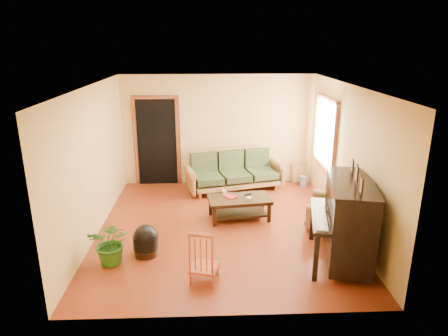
{
  "coord_description": "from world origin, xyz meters",
  "views": [
    {
      "loc": [
        -0.23,
        -6.74,
        3.31
      ],
      "look_at": [
        0.04,
        0.2,
        1.1
      ],
      "focal_mm": 32.0,
      "sensor_mm": 36.0,
      "label": 1
    }
  ],
  "objects_px": {
    "footstool": "(146,244)",
    "ceramic_crock": "(304,181)",
    "coffee_table": "(239,208)",
    "armchair": "(327,206)",
    "sofa": "(235,171)",
    "potted_plant": "(112,243)",
    "piano": "(348,222)",
    "red_chair": "(204,255)"
  },
  "relations": [
    {
      "from": "sofa",
      "to": "potted_plant",
      "type": "height_order",
      "value": "sofa"
    },
    {
      "from": "coffee_table",
      "to": "footstool",
      "type": "distance_m",
      "value": 2.09
    },
    {
      "from": "piano",
      "to": "footstool",
      "type": "bearing_deg",
      "value": -173.35
    },
    {
      "from": "potted_plant",
      "to": "sofa",
      "type": "bearing_deg",
      "value": 56.27
    },
    {
      "from": "armchair",
      "to": "ceramic_crock",
      "type": "bearing_deg",
      "value": 110.04
    },
    {
      "from": "sofa",
      "to": "coffee_table",
      "type": "height_order",
      "value": "sofa"
    },
    {
      "from": "armchair",
      "to": "potted_plant",
      "type": "bearing_deg",
      "value": -139.99
    },
    {
      "from": "coffee_table",
      "to": "footstool",
      "type": "bearing_deg",
      "value": -140.32
    },
    {
      "from": "armchair",
      "to": "footstool",
      "type": "bearing_deg",
      "value": -141.48
    },
    {
      "from": "coffee_table",
      "to": "armchair",
      "type": "xyz_separation_m",
      "value": [
        1.58,
        -0.44,
        0.21
      ]
    },
    {
      "from": "armchair",
      "to": "potted_plant",
      "type": "distance_m",
      "value": 3.85
    },
    {
      "from": "potted_plant",
      "to": "piano",
      "type": "bearing_deg",
      "value": -1.06
    },
    {
      "from": "coffee_table",
      "to": "red_chair",
      "type": "xyz_separation_m",
      "value": [
        -0.66,
        -2.09,
        0.19
      ]
    },
    {
      "from": "piano",
      "to": "potted_plant",
      "type": "relative_size",
      "value": 2.09
    },
    {
      "from": "piano",
      "to": "potted_plant",
      "type": "bearing_deg",
      "value": -168.86
    },
    {
      "from": "coffee_table",
      "to": "armchair",
      "type": "height_order",
      "value": "armchair"
    },
    {
      "from": "red_chair",
      "to": "potted_plant",
      "type": "relative_size",
      "value": 1.13
    },
    {
      "from": "sofa",
      "to": "ceramic_crock",
      "type": "distance_m",
      "value": 1.73
    },
    {
      "from": "armchair",
      "to": "potted_plant",
      "type": "relative_size",
      "value": 1.17
    },
    {
      "from": "piano",
      "to": "ceramic_crock",
      "type": "relative_size",
      "value": 6.33
    },
    {
      "from": "sofa",
      "to": "red_chair",
      "type": "distance_m",
      "value": 3.73
    },
    {
      "from": "armchair",
      "to": "piano",
      "type": "xyz_separation_m",
      "value": [
        -0.04,
        -1.21,
        0.24
      ]
    },
    {
      "from": "footstool",
      "to": "potted_plant",
      "type": "relative_size",
      "value": 0.57
    },
    {
      "from": "coffee_table",
      "to": "footstool",
      "type": "height_order",
      "value": "coffee_table"
    },
    {
      "from": "sofa",
      "to": "armchair",
      "type": "distance_m",
      "value": 2.55
    },
    {
      "from": "footstool",
      "to": "ceramic_crock",
      "type": "distance_m",
      "value": 4.55
    },
    {
      "from": "ceramic_crock",
      "to": "red_chair",
      "type": "bearing_deg",
      "value": -121.27
    },
    {
      "from": "potted_plant",
      "to": "ceramic_crock",
      "type": "bearing_deg",
      "value": 41.69
    },
    {
      "from": "armchair",
      "to": "sofa",
      "type": "bearing_deg",
      "value": 150.71
    },
    {
      "from": "sofa",
      "to": "footstool",
      "type": "distance_m",
      "value": 3.35
    },
    {
      "from": "sofa",
      "to": "armchair",
      "type": "xyz_separation_m",
      "value": [
        1.57,
        -2.01,
        -0.05
      ]
    },
    {
      "from": "footstool",
      "to": "ceramic_crock",
      "type": "bearing_deg",
      "value": 43.47
    },
    {
      "from": "red_chair",
      "to": "coffee_table",
      "type": "bearing_deg",
      "value": 87.18
    },
    {
      "from": "armchair",
      "to": "potted_plant",
      "type": "xyz_separation_m",
      "value": [
        -3.68,
        -1.14,
        -0.06
      ]
    },
    {
      "from": "sofa",
      "to": "ceramic_crock",
      "type": "relative_size",
      "value": 9.19
    },
    {
      "from": "red_chair",
      "to": "ceramic_crock",
      "type": "distance_m",
      "value": 4.55
    },
    {
      "from": "armchair",
      "to": "piano",
      "type": "distance_m",
      "value": 1.23
    },
    {
      "from": "armchair",
      "to": "red_chair",
      "type": "relative_size",
      "value": 1.04
    },
    {
      "from": "footstool",
      "to": "potted_plant",
      "type": "height_order",
      "value": "potted_plant"
    },
    {
      "from": "footstool",
      "to": "coffee_table",
      "type": "bearing_deg",
      "value": 39.68
    },
    {
      "from": "red_chair",
      "to": "potted_plant",
      "type": "xyz_separation_m",
      "value": [
        -1.43,
        0.51,
        -0.05
      ]
    },
    {
      "from": "piano",
      "to": "ceramic_crock",
      "type": "xyz_separation_m",
      "value": [
        0.14,
        3.44,
        -0.54
      ]
    }
  ]
}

